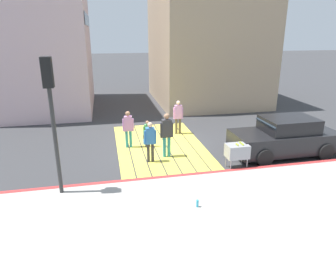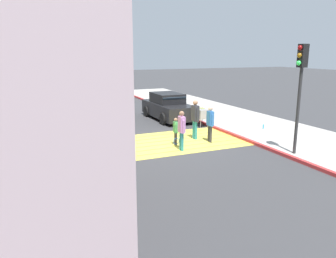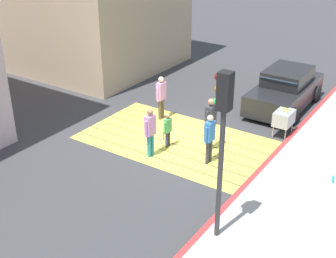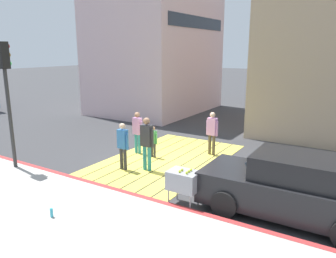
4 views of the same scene
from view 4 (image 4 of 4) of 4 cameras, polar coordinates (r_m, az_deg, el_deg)
The scene contains 14 objects.
ground_plane at distance 12.35m, azimuth -0.34°, elevation -5.32°, with size 120.00×120.00×0.00m, color #38383A.
crosswalk_stripes at distance 12.34m, azimuth -0.34°, elevation -5.29°, with size 6.40×3.80×0.01m.
sidewalk_west at distance 8.51m, azimuth -21.54°, elevation -15.00°, with size 4.80×40.00×0.12m, color #ADA8A0.
curb_painted at distance 9.91m, azimuth -10.53°, elevation -10.06°, with size 0.16×40.00×0.13m, color #BC3333.
building_far_north at distance 22.15m, azimuth -2.09°, elevation 16.30°, with size 8.00×6.03×10.12m.
car_parked_near_curb at distance 8.65m, azimuth 20.56°, elevation -9.50°, with size 2.02×4.32×1.57m.
traffic_light_corner at distance 11.86m, azimuth -26.12°, elevation 7.56°, with size 0.39×0.28×4.24m.
tennis_ball_cart at distance 8.64m, azimuth 2.71°, elevation -8.89°, with size 0.56×0.80×1.02m.
water_bottle at distance 8.53m, azimuth -19.47°, elevation -13.46°, with size 0.07×0.07×0.22m, color #33A5BF.
pedestrian_adult_lead at distance 11.17m, azimuth -7.82°, elevation -2.41°, with size 0.22×0.48×1.62m.
pedestrian_adult_trailing at distance 12.90m, azimuth -5.30°, elevation -0.11°, with size 0.23×0.48×1.65m.
pedestrian_adult_side at distance 11.00m, azimuth -3.68°, elevation -1.93°, with size 0.24×0.53×1.83m.
pedestrian_teen_behind at distance 12.76m, azimuth 7.62°, elevation -0.22°, with size 0.24×0.49×1.69m.
pedestrian_child_with_racket at distance 12.43m, azimuth -2.60°, elevation -1.95°, with size 0.29×0.38×1.21m.
Camera 4 is at (-9.90, -6.20, 3.99)m, focal length 35.30 mm.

